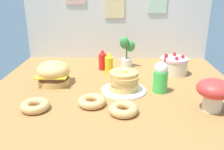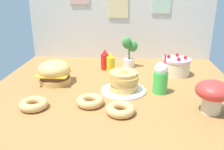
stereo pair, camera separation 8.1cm
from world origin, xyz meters
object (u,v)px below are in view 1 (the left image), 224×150
at_px(mustard_bottle, 109,63).
at_px(donut_pink_glaze, 35,106).
at_px(potted_plant, 126,51).
at_px(donut_vanilla, 123,109).
at_px(pancake_stack, 124,83).
at_px(burger, 53,73).
at_px(layer_cake, 174,66).
at_px(mushroom_stool, 214,92).
at_px(donut_chocolate, 92,101).
at_px(cream_soda_cup, 161,77).
at_px(ketchup_bottle, 103,60).

height_order(mustard_bottle, donut_pink_glaze, mustard_bottle).
bearing_deg(potted_plant, donut_vanilla, -92.21).
relative_size(pancake_stack, potted_plant, 1.11).
distance_m(donut_pink_glaze, potted_plant, 1.16).
bearing_deg(burger, layer_cake, 15.26).
bearing_deg(donut_vanilla, mushroom_stool, 6.34).
relative_size(burger, pancake_stack, 0.78).
distance_m(pancake_stack, potted_plant, 0.64).
relative_size(layer_cake, donut_chocolate, 1.34).
bearing_deg(layer_cake, mustard_bottle, -179.72).
bearing_deg(potted_plant, pancake_stack, -92.91).
xyz_separation_m(mustard_bottle, donut_vanilla, (0.13, -0.79, -0.07)).
distance_m(mustard_bottle, donut_vanilla, 0.81).
bearing_deg(cream_soda_cup, donut_pink_glaze, -159.41).
height_order(burger, potted_plant, potted_plant).
bearing_deg(pancake_stack, donut_chocolate, -131.64).
distance_m(ketchup_bottle, donut_chocolate, 0.79).
distance_m(cream_soda_cup, mushroom_stool, 0.42).
distance_m(ketchup_bottle, cream_soda_cup, 0.72).
xyz_separation_m(mustard_bottle, cream_soda_cup, (0.42, -0.43, 0.03)).
xyz_separation_m(burger, ketchup_bottle, (0.39, 0.39, 0.00)).
bearing_deg(mustard_bottle, donut_vanilla, -80.69).
xyz_separation_m(mustard_bottle, mushroom_stool, (0.72, -0.73, 0.04)).
distance_m(mustard_bottle, donut_pink_glaze, 0.89).
relative_size(layer_cake, potted_plant, 0.82).
bearing_deg(ketchup_bottle, burger, -134.61).
bearing_deg(donut_vanilla, mustard_bottle, 99.31).
height_order(layer_cake, ketchup_bottle, ketchup_bottle).
distance_m(ketchup_bottle, mushroom_stool, 1.15).
xyz_separation_m(pancake_stack, mustard_bottle, (-0.14, 0.43, 0.02)).
bearing_deg(burger, ketchup_bottle, 45.39).
bearing_deg(mushroom_stool, pancake_stack, 153.12).
relative_size(layer_cake, cream_soda_cup, 0.83).
height_order(cream_soda_cup, potted_plant, potted_plant).
bearing_deg(cream_soda_cup, mustard_bottle, 134.27).
bearing_deg(donut_pink_glaze, donut_vanilla, -3.00).
bearing_deg(mushroom_stool, donut_vanilla, -173.66).
height_order(layer_cake, donut_vanilla, layer_cake).
bearing_deg(donut_chocolate, mustard_bottle, 82.63).
relative_size(burger, cream_soda_cup, 0.88).
distance_m(burger, mushroom_stool, 1.26).
relative_size(burger, ketchup_bottle, 1.33).
relative_size(pancake_stack, cream_soda_cup, 1.13).
bearing_deg(layer_cake, cream_soda_cup, -114.02).
bearing_deg(donut_vanilla, donut_pink_glaze, 177.00).
relative_size(pancake_stack, donut_vanilla, 1.83).
relative_size(burger, donut_pink_glaze, 1.43).
distance_m(burger, layer_cake, 1.11).
bearing_deg(burger, donut_pink_glaze, -90.66).
bearing_deg(ketchup_bottle, layer_cake, -8.55).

